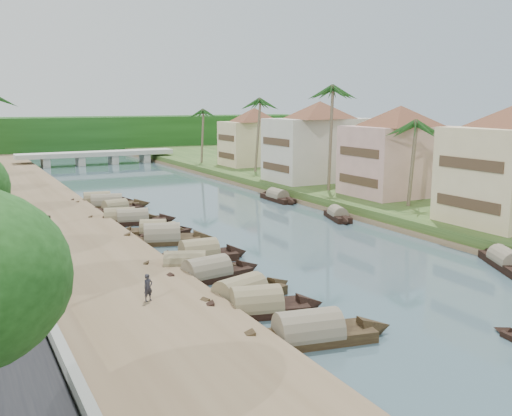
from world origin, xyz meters
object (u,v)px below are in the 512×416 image
bridge (97,155)px  person_near (148,287)px  sampan_0 (308,334)px  sampan_1 (256,307)px

bridge → person_near: size_ratio=18.82×
bridge → sampan_0: bridge is taller
bridge → sampan_1: size_ratio=3.49×
sampan_1 → bridge: bearing=97.5°
sampan_0 → sampan_1: (-0.47, 4.36, -0.00)m
bridge → sampan_0: 85.10m
bridge → sampan_0: (-9.20, -84.59, -1.30)m
sampan_1 → person_near: person_near is taller
bridge → sampan_1: 80.83m
sampan_1 → person_near: size_ratio=5.39×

